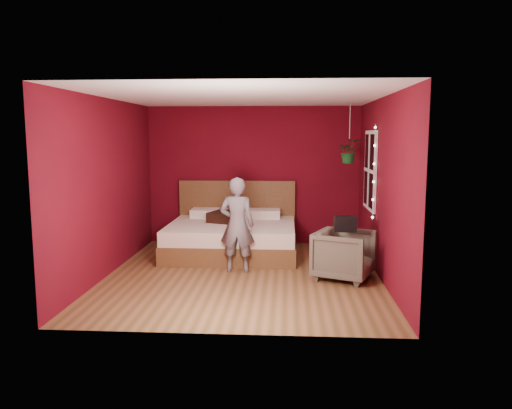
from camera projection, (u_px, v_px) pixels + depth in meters
name	position (u px, v px, depth m)	size (l,w,h in m)	color
floor	(243.00, 275.00, 7.43)	(4.50, 4.50, 0.00)	brown
room_walls	(243.00, 162.00, 7.19)	(4.04, 4.54, 2.62)	#610A17
window	(370.00, 170.00, 7.98)	(0.05, 0.97, 1.27)	white
fairy_lights	(374.00, 173.00, 7.47)	(0.04, 0.04, 1.45)	silver
bed	(233.00, 235.00, 8.76)	(2.20, 1.87, 1.21)	brown
person	(237.00, 225.00, 7.52)	(0.53, 0.34, 1.44)	slate
armchair	(344.00, 255.00, 7.16)	(0.76, 0.78, 0.71)	#575245
handbag	(345.00, 224.00, 7.04)	(0.31, 0.16, 0.22)	black
throw_pillow	(225.00, 217.00, 8.76)	(0.49, 0.49, 0.18)	#321710
hanging_plant	(349.00, 151.00, 8.42)	(0.38, 0.34, 1.02)	silver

